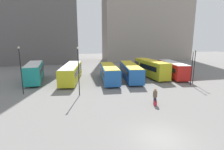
# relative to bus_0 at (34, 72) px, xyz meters

# --- Properties ---
(ground_plane) EXTENTS (160.00, 160.00, 0.00)m
(ground_plane) POSITION_rel_bus_0_xyz_m (12.87, -21.33, -1.76)
(ground_plane) COLOR slate
(building_block_right) EXTENTS (30.78, 10.03, 30.87)m
(building_block_right) POSITION_rel_bus_0_xyz_m (32.80, 27.61, 13.68)
(building_block_right) COLOR gray
(building_block_right) RESTS_ON ground_plane
(bus_0) EXTENTS (3.23, 9.42, 3.25)m
(bus_0) POSITION_rel_bus_0_xyz_m (0.00, 0.00, 0.00)
(bus_0) COLOR #19847F
(bus_0) RESTS_ON ground_plane
(bus_1) EXTENTS (4.17, 12.05, 2.90)m
(bus_1) POSITION_rel_bus_0_xyz_m (6.29, -0.64, -0.17)
(bus_1) COLOR gold
(bus_1) RESTS_ON ground_plane
(bus_2) EXTENTS (3.33, 10.21, 2.82)m
(bus_2) POSITION_rel_bus_0_xyz_m (12.78, -2.51, -0.22)
(bus_2) COLOR #1E56A3
(bus_2) RESTS_ON ground_plane
(bus_3) EXTENTS (4.17, 12.15, 2.80)m
(bus_3) POSITION_rel_bus_0_xyz_m (17.00, -1.58, -0.22)
(bus_3) COLOR #1E56A3
(bus_3) RESTS_ON ground_plane
(bus_4) EXTENTS (3.08, 10.35, 3.31)m
(bus_4) POSITION_rel_bus_0_xyz_m (21.54, -0.69, 0.04)
(bus_4) COLOR gold
(bus_4) RESTS_ON ground_plane
(bus_5) EXTENTS (3.95, 10.12, 2.94)m
(bus_5) POSITION_rel_bus_0_xyz_m (25.75, -1.69, -0.16)
(bus_5) COLOR red
(bus_5) RESTS_ON ground_plane
(traveler) EXTENTS (0.54, 0.54, 1.83)m
(traveler) POSITION_rel_bus_0_xyz_m (15.65, -14.63, -0.67)
(traveler) COLOR #382D4C
(traveler) RESTS_ON ground_plane
(suitcase) EXTENTS (0.27, 0.37, 0.78)m
(suitcase) POSITION_rel_bus_0_xyz_m (15.48, -15.12, -1.48)
(suitcase) COLOR #B7232D
(suitcase) RESTS_ON ground_plane
(lamp_post_0) EXTENTS (0.28, 0.28, 6.41)m
(lamp_post_0) POSITION_rel_bus_0_xyz_m (-0.14, -7.27, 1.96)
(lamp_post_0) COLOR black
(lamp_post_0) RESTS_ON ground_plane
(lamp_post_1) EXTENTS (0.28, 0.28, 5.76)m
(lamp_post_1) POSITION_rel_bus_0_xyz_m (26.11, -7.40, 1.63)
(lamp_post_1) COLOR black
(lamp_post_1) RESTS_ON ground_plane
(lamp_post_2) EXTENTS (0.28, 0.28, 6.40)m
(lamp_post_2) POSITION_rel_bus_0_xyz_m (7.31, -9.53, 1.96)
(lamp_post_2) COLOR black
(lamp_post_2) RESTS_ON ground_plane
(lamp_post_3) EXTENTS (0.28, 0.28, 5.56)m
(lamp_post_3) POSITION_rel_bus_0_xyz_m (25.17, -8.08, 1.52)
(lamp_post_3) COLOR black
(lamp_post_3) RESTS_ON ground_plane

